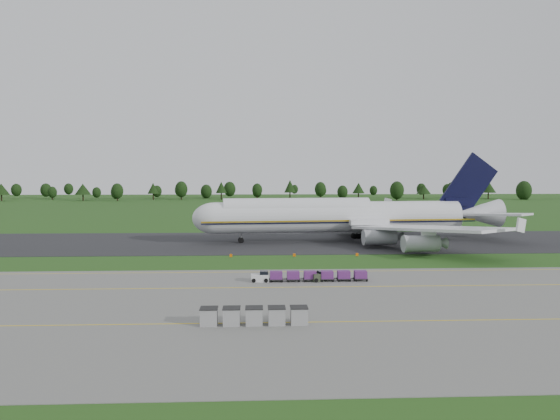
{
  "coord_description": "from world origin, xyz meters",
  "views": [
    {
      "loc": [
        0.84,
        -97.89,
        16.32
      ],
      "look_at": [
        5.35,
        2.0,
        9.32
      ],
      "focal_mm": 35.0,
      "sensor_mm": 36.0,
      "label": 1
    }
  ],
  "objects_px": {
    "aircraft": "(344,216)",
    "utility_cart": "(319,277)",
    "uld_row": "(254,316)",
    "edge_markers": "(294,255)",
    "baggage_train": "(308,276)"
  },
  "relations": [
    {
      "from": "baggage_train",
      "to": "uld_row",
      "type": "relative_size",
      "value": 1.51
    },
    {
      "from": "baggage_train",
      "to": "uld_row",
      "type": "xyz_separation_m",
      "value": [
        -7.95,
        -22.73,
        0.11
      ]
    },
    {
      "from": "baggage_train",
      "to": "utility_cart",
      "type": "relative_size",
      "value": 6.99
    },
    {
      "from": "aircraft",
      "to": "uld_row",
      "type": "distance_m",
      "value": 72.77
    },
    {
      "from": "uld_row",
      "to": "edge_markers",
      "type": "distance_m",
      "value": 47.42
    },
    {
      "from": "baggage_train",
      "to": "edge_markers",
      "type": "relative_size",
      "value": 0.7
    },
    {
      "from": "aircraft",
      "to": "uld_row",
      "type": "height_order",
      "value": "aircraft"
    },
    {
      "from": "utility_cart",
      "to": "edge_markers",
      "type": "relative_size",
      "value": 0.1
    },
    {
      "from": "baggage_train",
      "to": "utility_cart",
      "type": "bearing_deg",
      "value": -1.39
    },
    {
      "from": "baggage_train",
      "to": "uld_row",
      "type": "distance_m",
      "value": 24.08
    },
    {
      "from": "utility_cart",
      "to": "uld_row",
      "type": "xyz_separation_m",
      "value": [
        -9.57,
        -22.69,
        0.36
      ]
    },
    {
      "from": "utility_cart",
      "to": "edge_markers",
      "type": "height_order",
      "value": "utility_cart"
    },
    {
      "from": "aircraft",
      "to": "utility_cart",
      "type": "distance_m",
      "value": 48.47
    },
    {
      "from": "baggage_train",
      "to": "uld_row",
      "type": "height_order",
      "value": "uld_row"
    },
    {
      "from": "edge_markers",
      "to": "uld_row",
      "type": "bearing_deg",
      "value": -99.27
    }
  ]
}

